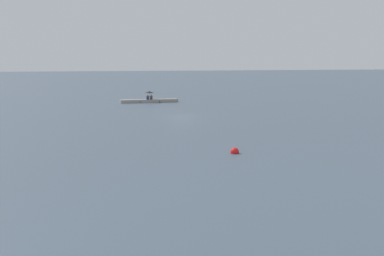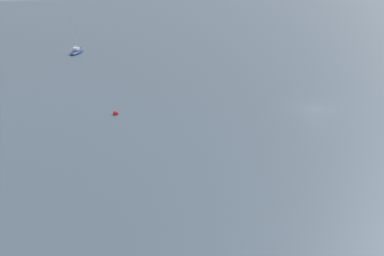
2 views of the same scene
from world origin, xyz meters
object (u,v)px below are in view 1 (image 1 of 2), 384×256
person_seated_brown_left (151,98)px  mooring_buoy_mid (235,152)px  person_seated_blue_right (148,98)px  umbrella_open_black (149,92)px

person_seated_brown_left → mooring_buoy_mid: size_ratio=1.17×
person_seated_blue_right → mooring_buoy_mid: 42.75m
person_seated_brown_left → umbrella_open_black: size_ratio=0.50×
person_seated_brown_left → umbrella_open_black: bearing=-8.8°
person_seated_brown_left → person_seated_blue_right: 0.56m
person_seated_brown_left → mooring_buoy_mid: 42.79m
mooring_buoy_mid → person_seated_brown_left: bearing=-93.6°
umbrella_open_black → mooring_buoy_mid: (2.41, 42.80, -1.53)m
person_seated_brown_left → person_seated_blue_right: same height
person_seated_brown_left → person_seated_blue_right: size_ratio=1.00×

